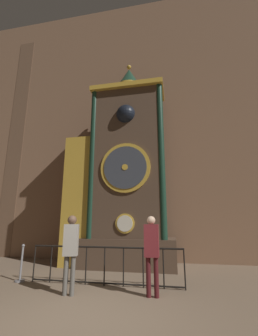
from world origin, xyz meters
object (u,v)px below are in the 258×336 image
(clock_tower, at_px, (121,174))
(stanchion_post, at_px, (21,269))
(visitor_near, at_px, (71,245))
(visitor_far, at_px, (152,247))

(clock_tower, relative_size, stanchion_post, 8.51)
(clock_tower, height_order, visitor_near, clock_tower)
(visitor_near, xyz_separation_m, stanchion_post, (-1.92, 0.88, -0.77))
(visitor_near, height_order, visitor_far, visitor_near)
(clock_tower, bearing_deg, visitor_far, -64.29)
(visitor_far, bearing_deg, visitor_near, -172.27)
(clock_tower, distance_m, stanchion_post, 4.75)
(visitor_far, bearing_deg, clock_tower, 115.92)
(visitor_near, relative_size, visitor_far, 1.01)
(clock_tower, bearing_deg, visitor_near, -96.75)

